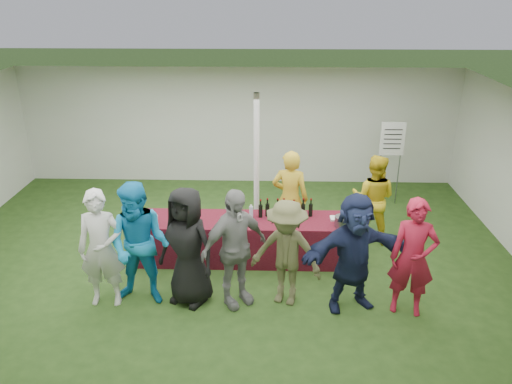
{
  "coord_description": "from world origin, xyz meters",
  "views": [
    {
      "loc": [
        0.73,
        -7.2,
        4.41
      ],
      "look_at": [
        0.52,
        0.32,
        1.25
      ],
      "focal_mm": 35.0,
      "sensor_mm": 36.0,
      "label": 1
    }
  ],
  "objects_px": {
    "dump_bucket": "(342,222)",
    "customer_2": "(187,247)",
    "customer_0": "(101,249)",
    "customer_1": "(140,245)",
    "customer_6": "(413,258)",
    "customer_4": "(286,253)",
    "serving_table": "(244,239)",
    "customer_3": "(234,249)",
    "customer_5": "(354,253)",
    "staff_pourer": "(290,199)",
    "wine_list_sign": "(392,145)",
    "staff_back": "(373,198)"
  },
  "relations": [
    {
      "from": "dump_bucket",
      "to": "customer_2",
      "type": "height_order",
      "value": "customer_2"
    },
    {
      "from": "dump_bucket",
      "to": "customer_0",
      "type": "height_order",
      "value": "customer_0"
    },
    {
      "from": "customer_1",
      "to": "customer_2",
      "type": "height_order",
      "value": "customer_1"
    },
    {
      "from": "dump_bucket",
      "to": "customer_6",
      "type": "bearing_deg",
      "value": -55.54
    },
    {
      "from": "dump_bucket",
      "to": "customer_4",
      "type": "xyz_separation_m",
      "value": [
        -0.93,
        -1.02,
        -0.02
      ]
    },
    {
      "from": "customer_2",
      "to": "serving_table",
      "type": "bearing_deg",
      "value": 83.84
    },
    {
      "from": "dump_bucket",
      "to": "customer_1",
      "type": "distance_m",
      "value": 3.21
    },
    {
      "from": "dump_bucket",
      "to": "customer_3",
      "type": "distance_m",
      "value": 1.98
    },
    {
      "from": "customer_2",
      "to": "customer_0",
      "type": "bearing_deg",
      "value": -150.63
    },
    {
      "from": "customer_2",
      "to": "customer_5",
      "type": "relative_size",
      "value": 1.01
    },
    {
      "from": "dump_bucket",
      "to": "staff_pourer",
      "type": "relative_size",
      "value": 0.13
    },
    {
      "from": "customer_1",
      "to": "staff_pourer",
      "type": "bearing_deg",
      "value": 46.24
    },
    {
      "from": "wine_list_sign",
      "to": "staff_pourer",
      "type": "height_order",
      "value": "wine_list_sign"
    },
    {
      "from": "customer_4",
      "to": "wine_list_sign",
      "type": "bearing_deg",
      "value": 77.71
    },
    {
      "from": "customer_0",
      "to": "customer_6",
      "type": "bearing_deg",
      "value": -4.11
    },
    {
      "from": "serving_table",
      "to": "customer_3",
      "type": "bearing_deg",
      "value": -93.17
    },
    {
      "from": "staff_pourer",
      "to": "customer_4",
      "type": "distance_m",
      "value": 1.81
    },
    {
      "from": "dump_bucket",
      "to": "staff_back",
      "type": "xyz_separation_m",
      "value": [
        0.7,
        1.01,
        -0.02
      ]
    },
    {
      "from": "serving_table",
      "to": "customer_2",
      "type": "distance_m",
      "value": 1.55
    },
    {
      "from": "customer_6",
      "to": "customer_3",
      "type": "bearing_deg",
      "value": -170.46
    },
    {
      "from": "customer_1",
      "to": "customer_2",
      "type": "xyz_separation_m",
      "value": [
        0.67,
        0.05,
        -0.04
      ]
    },
    {
      "from": "staff_pourer",
      "to": "serving_table",
      "type": "bearing_deg",
      "value": 47.33
    },
    {
      "from": "wine_list_sign",
      "to": "customer_0",
      "type": "distance_m",
      "value": 6.2
    },
    {
      "from": "staff_pourer",
      "to": "staff_back",
      "type": "height_order",
      "value": "staff_pourer"
    },
    {
      "from": "serving_table",
      "to": "customer_2",
      "type": "bearing_deg",
      "value": -121.29
    },
    {
      "from": "staff_pourer",
      "to": "staff_back",
      "type": "relative_size",
      "value": 1.09
    },
    {
      "from": "dump_bucket",
      "to": "customer_5",
      "type": "bearing_deg",
      "value": -88.92
    },
    {
      "from": "staff_pourer",
      "to": "customer_1",
      "type": "relative_size",
      "value": 0.94
    },
    {
      "from": "customer_3",
      "to": "customer_4",
      "type": "bearing_deg",
      "value": -32.9
    },
    {
      "from": "customer_6",
      "to": "customer_0",
      "type": "bearing_deg",
      "value": -168.5
    },
    {
      "from": "customer_0",
      "to": "customer_3",
      "type": "bearing_deg",
      "value": -1.54
    },
    {
      "from": "customer_1",
      "to": "customer_4",
      "type": "xyz_separation_m",
      "value": [
        2.1,
        0.04,
        -0.13
      ]
    },
    {
      "from": "staff_pourer",
      "to": "customer_5",
      "type": "bearing_deg",
      "value": 125.58
    },
    {
      "from": "dump_bucket",
      "to": "customer_5",
      "type": "height_order",
      "value": "customer_5"
    },
    {
      "from": "customer_5",
      "to": "serving_table",
      "type": "bearing_deg",
      "value": 125.01
    },
    {
      "from": "staff_pourer",
      "to": "customer_6",
      "type": "distance_m",
      "value": 2.58
    },
    {
      "from": "staff_pourer",
      "to": "wine_list_sign",
      "type": "bearing_deg",
      "value": -127.53
    },
    {
      "from": "customer_0",
      "to": "customer_2",
      "type": "relative_size",
      "value": 0.99
    },
    {
      "from": "customer_1",
      "to": "dump_bucket",
      "type": "bearing_deg",
      "value": 25.74
    },
    {
      "from": "wine_list_sign",
      "to": "customer_2",
      "type": "height_order",
      "value": "customer_2"
    },
    {
      "from": "staff_back",
      "to": "customer_5",
      "type": "xyz_separation_m",
      "value": [
        -0.68,
        -2.12,
        0.08
      ]
    },
    {
      "from": "staff_back",
      "to": "customer_5",
      "type": "bearing_deg",
      "value": 93.15
    },
    {
      "from": "wine_list_sign",
      "to": "customer_4",
      "type": "xyz_separation_m",
      "value": [
        -2.27,
        -3.66,
        -0.5
      ]
    },
    {
      "from": "customer_4",
      "to": "staff_pourer",
      "type": "bearing_deg",
      "value": 105.87
    },
    {
      "from": "serving_table",
      "to": "customer_1",
      "type": "height_order",
      "value": "customer_1"
    },
    {
      "from": "customer_1",
      "to": "customer_2",
      "type": "relative_size",
      "value": 1.04
    },
    {
      "from": "staff_pourer",
      "to": "customer_0",
      "type": "xyz_separation_m",
      "value": [
        -2.76,
        -1.89,
        0.01
      ]
    },
    {
      "from": "customer_2",
      "to": "customer_4",
      "type": "bearing_deg",
      "value": 25.06
    },
    {
      "from": "staff_back",
      "to": "dump_bucket",
      "type": "bearing_deg",
      "value": 76.34
    },
    {
      "from": "staff_pourer",
      "to": "customer_4",
      "type": "xyz_separation_m",
      "value": [
        -0.11,
        -1.81,
        -0.07
      ]
    }
  ]
}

